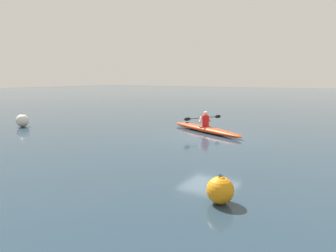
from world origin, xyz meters
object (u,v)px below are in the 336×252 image
Objects in this scene: kayak at (205,129)px; kayaker at (205,120)px; mooring_buoy_white_far at (220,190)px; mooring_buoy_channel_marker at (22,121)px.

kayak is 0.48m from kayaker.
mooring_buoy_white_far is (-4.09, 7.95, -0.33)m from kayaker.
mooring_buoy_white_far is at bearing 117.21° from kayaker.
mooring_buoy_channel_marker reaches higher than mooring_buoy_white_far.
kayaker is at bearing 154.09° from kayak.
mooring_buoy_white_far reaches higher than kayak.
kayaker is (-0.01, 0.01, 0.48)m from kayak.
mooring_buoy_white_far is at bearing 163.04° from mooring_buoy_channel_marker.
kayaker reaches higher than mooring_buoy_white_far.
kayaker is 3.34× the size of mooring_buoy_white_far.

